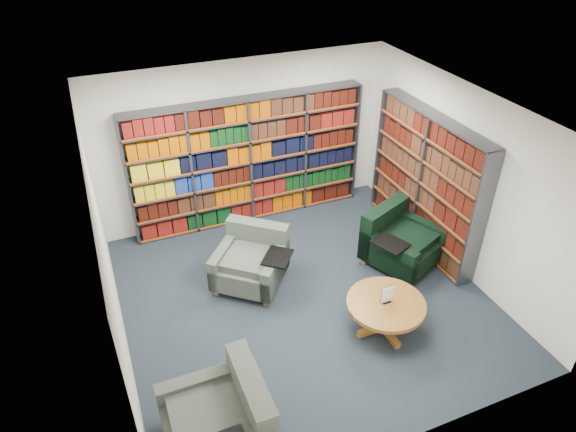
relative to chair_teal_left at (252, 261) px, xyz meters
name	(u,v)px	position (x,y,z in m)	size (l,w,h in m)	color
room_shell	(306,217)	(0.55, -0.67, 1.05)	(5.02, 5.02, 2.82)	#1D222F
bookshelf_back	(249,161)	(0.55, 1.67, 0.75)	(4.00, 0.28, 2.20)	#47494F
bookshelf_right	(425,182)	(2.89, -0.07, 0.75)	(0.28, 2.50, 2.20)	#47494F
chair_teal_left	(252,261)	(0.00, 0.00, 0.00)	(1.33, 1.33, 0.86)	#031C37
chair_green_right	(398,242)	(2.25, -0.43, 0.02)	(1.32, 1.29, 0.90)	black
chair_teal_front	(225,422)	(-1.15, -2.47, 0.03)	(1.03, 1.20, 0.94)	#031C37
coffee_table	(385,308)	(1.27, -1.66, 0.04)	(1.03, 1.03, 0.73)	olive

